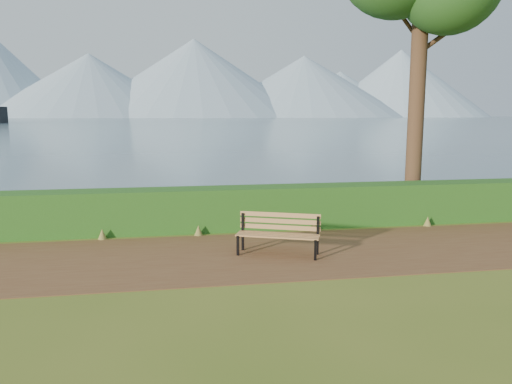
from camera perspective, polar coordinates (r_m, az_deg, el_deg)
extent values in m
plane|color=#4D621C|center=(9.57, 0.80, -7.64)|extent=(140.00, 140.00, 0.00)
cube|color=brown|center=(9.85, 0.48, -7.12)|extent=(40.00, 3.40, 0.01)
cube|color=#193F12|center=(11.95, -1.51, -1.83)|extent=(32.00, 0.85, 1.00)
cube|color=#486875|center=(269.03, -9.62, 8.22)|extent=(700.00, 510.00, 0.00)
cone|color=#7F96A9|center=(408.75, -18.45, 11.46)|extent=(160.00, 160.00, 48.00)
cone|color=#7F96A9|center=(415.54, -7.05, 12.76)|extent=(190.00, 190.00, 62.00)
cone|color=#7F96A9|center=(424.58, 5.50, 11.90)|extent=(170.00, 170.00, 50.00)
cone|color=#7F96A9|center=(465.78, 16.14, 11.82)|extent=(150.00, 150.00, 58.00)
cone|color=#7F96A9|center=(439.34, -11.16, 10.69)|extent=(120.00, 120.00, 35.00)
cone|color=#7F96A9|center=(460.09, 9.55, 10.96)|extent=(130.00, 130.00, 40.00)
cube|color=black|center=(9.72, -2.08, -6.15)|extent=(0.06, 0.07, 0.40)
cube|color=black|center=(10.05, -1.52, -4.57)|extent=(0.06, 0.07, 0.77)
cube|color=black|center=(9.86, -1.80, -4.88)|extent=(0.22, 0.45, 0.04)
cube|color=black|center=(9.47, 6.81, -6.62)|extent=(0.06, 0.07, 0.40)
cube|color=black|center=(9.80, 7.06, -4.98)|extent=(0.06, 0.07, 0.77)
cube|color=black|center=(9.61, 6.95, -5.31)|extent=(0.22, 0.45, 0.04)
cube|color=#936339|center=(9.54, 2.34, -5.19)|extent=(1.52, 0.69, 0.03)
cube|color=#936339|center=(9.65, 2.46, -5.03)|extent=(1.52, 0.69, 0.03)
cube|color=#936339|center=(9.76, 2.58, -4.88)|extent=(1.52, 0.69, 0.03)
cube|color=#936339|center=(9.86, 2.69, -4.72)|extent=(1.52, 0.69, 0.03)
cube|color=#936339|center=(9.89, 2.75, -4.05)|extent=(1.50, 0.65, 0.09)
cube|color=#936339|center=(9.86, 2.75, -3.34)|extent=(1.50, 0.65, 0.09)
cube|color=#936339|center=(9.84, 2.76, -2.63)|extent=(1.50, 0.65, 0.09)
cylinder|color=#382117|center=(14.03, 18.03, 12.84)|extent=(0.42, 0.42, 7.58)
cylinder|color=#382117|center=(14.35, 19.94, 16.03)|extent=(1.11, 0.13, 0.83)
cylinder|color=#382117|center=(14.11, 16.51, 18.49)|extent=(0.86, 0.40, 0.76)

